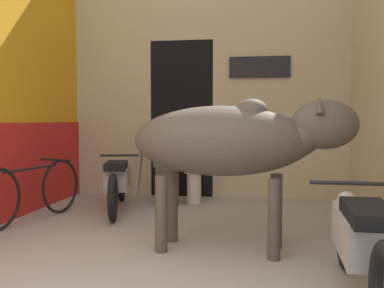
# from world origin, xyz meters

# --- Properties ---
(wall_back_with_doorway) EXTENTS (4.21, 0.93, 4.12)m
(wall_back_with_doorway) POSITION_xyz_m (-0.14, 5.01, 1.76)
(wall_back_with_doorway) COLOR #C6B289
(wall_back_with_doorway) RESTS_ON ground_plane
(cow) EXTENTS (2.03, 0.78, 1.40)m
(cow) POSITION_xyz_m (0.59, 1.96, 1.00)
(cow) COLOR #4C4238
(cow) RESTS_ON ground_plane
(motorcycle_near) EXTENTS (0.58, 2.01, 0.72)m
(motorcycle_near) POSITION_xyz_m (1.49, 0.92, 0.41)
(motorcycle_near) COLOR black
(motorcycle_near) RESTS_ON ground_plane
(motorcycle_far) EXTENTS (0.67, 1.85, 0.70)m
(motorcycle_far) POSITION_xyz_m (-1.02, 3.53, 0.39)
(motorcycle_far) COLOR black
(motorcycle_far) RESTS_ON ground_plane
(bicycle) EXTENTS (0.52, 1.71, 0.70)m
(bicycle) POSITION_xyz_m (-1.80, 2.76, 0.35)
(bicycle) COLOR black
(bicycle) RESTS_ON ground_plane
(shopkeeper_seated) EXTENTS (0.43, 0.34, 1.25)m
(shopkeeper_seated) POSITION_xyz_m (-0.45, 4.09, 0.66)
(shopkeeper_seated) COLOR brown
(shopkeeper_seated) RESTS_ON ground_plane
(plastic_stool) EXTENTS (0.29, 0.29, 0.47)m
(plastic_stool) POSITION_xyz_m (-0.12, 4.21, 0.25)
(plastic_stool) COLOR beige
(plastic_stool) RESTS_ON ground_plane
(bucket) EXTENTS (0.26, 0.26, 0.26)m
(bucket) POSITION_xyz_m (1.72, 2.62, 0.13)
(bucket) COLOR #C63D33
(bucket) RESTS_ON ground_plane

